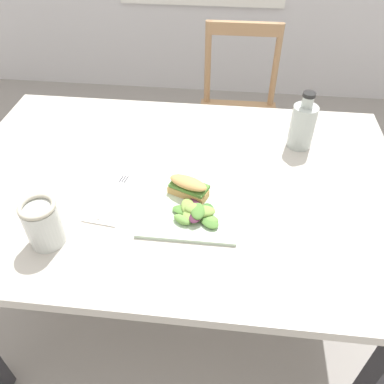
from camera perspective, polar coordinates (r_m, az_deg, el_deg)
name	(u,v)px	position (r m, az deg, el deg)	size (l,w,h in m)	color
ground_plane	(171,315)	(1.75, -3.07, -17.37)	(8.06, 8.06, 0.00)	gray
dining_table	(177,207)	(1.27, -2.13, -2.13)	(1.37, 0.92, 0.74)	#BCB7AD
chair_wooden_far	(238,116)	(2.06, 6.67, 10.91)	(0.40, 0.40, 0.87)	tan
plate_lunch	(190,205)	(1.10, -0.23, -1.98)	(0.26, 0.26, 0.01)	beige
sandwich_half_front	(188,187)	(1.10, -0.53, 0.76)	(0.12, 0.10, 0.06)	tan
salad_mixed_greens	(197,212)	(1.05, 0.69, -2.98)	(0.14, 0.12, 0.03)	#3D7033
napkin_folded	(113,198)	(1.15, -11.45, -0.80)	(0.10, 0.21, 0.00)	silver
fork_on_napkin	(115,193)	(1.16, -11.10, -0.11)	(0.05, 0.19, 0.00)	silver
bottle_cold_brew	(302,128)	(1.34, 15.70, 8.99)	(0.08, 0.08, 0.19)	black
mason_jar_iced_tea	(43,225)	(1.04, -20.79, -4.55)	(0.09, 0.09, 0.13)	gold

